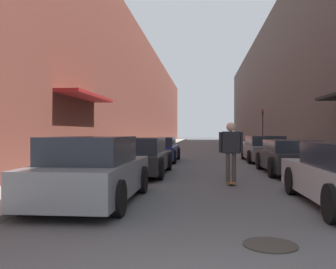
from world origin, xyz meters
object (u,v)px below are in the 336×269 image
parked_car_right_2 (264,149)px  parked_car_left_0 (92,171)px  manhole_cover (270,245)px  skateboarder (231,146)px  parked_car_left_2 (158,149)px  parked_car_left_1 (138,157)px  traffic_light (263,124)px  parked_car_right_1 (289,157)px

parked_car_right_2 → parked_car_left_0: bearing=-114.9°
parked_car_right_2 → manhole_cover: 14.21m
skateboarder → manhole_cover: (0.10, -5.68, -1.07)m
parked_car_left_0 → parked_car_left_2: size_ratio=0.94×
parked_car_left_0 → parked_car_left_1: 5.24m
parked_car_right_2 → parked_car_left_1: bearing=-130.5°
skateboarder → manhole_cover: bearing=-89.0°
parked_car_left_2 → parked_car_right_2: (5.29, 0.43, 0.02)m
skateboarder → traffic_light: 21.80m
parked_car_left_2 → skateboarder: 8.50m
parked_car_right_2 → traffic_light: traffic_light is taller
parked_car_left_1 → skateboarder: bearing=-35.9°
skateboarder → traffic_light: traffic_light is taller
parked_car_left_0 → skateboarder: skateboarder is taller
parked_car_left_1 → manhole_cover: 8.49m
manhole_cover → traffic_light: size_ratio=0.22×
parked_car_left_2 → traffic_light: (7.22, 13.46, 1.52)m
manhole_cover → parked_car_left_1: bearing=111.6°
parked_car_left_1 → parked_car_right_1: parked_car_left_1 is taller
parked_car_left_0 → skateboarder: 4.35m
skateboarder → traffic_light: size_ratio=0.54×
parked_car_right_2 → skateboarder: skateboarder is taller
parked_car_left_2 → skateboarder: skateboarder is taller
parked_car_left_2 → manhole_cover: 13.97m
parked_car_right_1 → parked_car_right_2: bearing=90.4°
parked_car_left_1 → parked_car_left_2: bearing=90.4°
manhole_cover → traffic_light: (4.06, 27.06, 2.11)m
parked_car_left_0 → manhole_cover: bearing=-39.7°
parked_car_left_1 → parked_car_left_2: (-0.04, 5.73, -0.02)m
traffic_light → parked_car_left_2: bearing=-118.2°
parked_car_left_2 → manhole_cover: (3.16, -13.60, -0.59)m
parked_car_right_1 → manhole_cover: 8.95m
parked_car_right_2 → traffic_light: 13.25m
parked_car_right_2 → manhole_cover: parked_car_right_2 is taller
parked_car_left_1 → traffic_light: (7.18, 19.19, 1.50)m
parked_car_right_1 → skateboarder: 3.78m
skateboarder → parked_car_left_1: bearing=144.1°
parked_car_left_0 → traffic_light: bearing=73.5°
parked_car_right_2 → traffic_light: size_ratio=1.40×
parked_car_left_2 → traffic_light: traffic_light is taller
parked_car_left_1 → skateboarder: skateboarder is taller
skateboarder → traffic_light: (4.16, 21.38, 1.05)m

